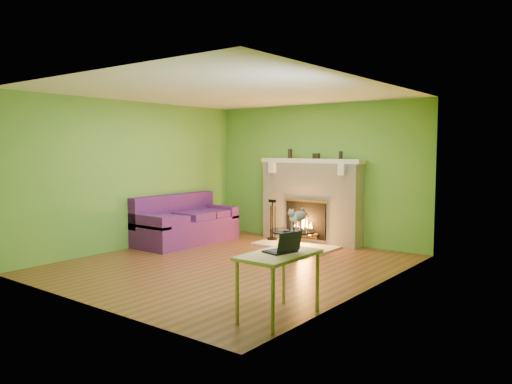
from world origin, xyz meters
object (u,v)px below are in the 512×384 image
(coffee_table, at_px, (293,241))
(sofa, at_px, (185,224))
(desk, at_px, (279,261))
(cat, at_px, (299,219))

(coffee_table, bearing_deg, sofa, -174.01)
(sofa, xyz_separation_m, coffee_table, (2.28, 0.24, -0.10))
(sofa, bearing_deg, desk, -31.65)
(sofa, height_order, coffee_table, sofa)
(sofa, distance_m, coffee_table, 2.29)
(sofa, bearing_deg, cat, 6.99)
(coffee_table, bearing_deg, cat, 32.01)
(coffee_table, distance_m, cat, 0.38)
(coffee_table, xyz_separation_m, cat, (0.08, 0.05, 0.37))
(desk, xyz_separation_m, cat, (-1.45, 2.64, 0.02))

